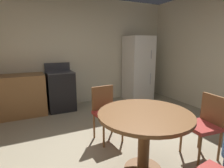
# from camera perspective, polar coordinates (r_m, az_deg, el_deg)

# --- Properties ---
(ground_plane) EXTENTS (14.00, 14.00, 0.00)m
(ground_plane) POSITION_cam_1_polar(r_m,az_deg,el_deg) (2.65, 2.31, -23.18)
(ground_plane) COLOR gray
(wall_back) EXTENTS (5.85, 0.12, 2.70)m
(wall_back) POSITION_cam_1_polar(r_m,az_deg,el_deg) (4.84, -13.62, 9.66)
(wall_back) COLOR beige
(wall_back) RESTS_ON ground
(oven_range) EXTENTS (0.60, 0.60, 1.10)m
(oven_range) POSITION_cam_1_polar(r_m,az_deg,el_deg) (4.52, -15.69, -1.95)
(oven_range) COLOR black
(oven_range) RESTS_ON ground
(refrigerator) EXTENTS (0.68, 0.68, 1.76)m
(refrigerator) POSITION_cam_1_polar(r_m,az_deg,el_deg) (5.19, 8.12, 4.81)
(refrigerator) COLOR white
(refrigerator) RESTS_ON ground
(dining_table) EXTENTS (1.10, 1.10, 0.76)m
(dining_table) POSITION_cam_1_polar(r_m,az_deg,el_deg) (2.24, 10.09, -12.74)
(dining_table) COLOR brown
(dining_table) RESTS_ON ground
(chair_east) EXTENTS (0.44, 0.44, 0.87)m
(chair_east) POSITION_cam_1_polar(r_m,az_deg,el_deg) (2.85, 27.11, -10.50)
(chair_east) COLOR brown
(chair_east) RESTS_ON ground
(chair_north) EXTENTS (0.43, 0.43, 0.87)m
(chair_north) POSITION_cam_1_polar(r_m,az_deg,el_deg) (3.00, -1.89, -7.93)
(chair_north) COLOR brown
(chair_north) RESTS_ON ground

